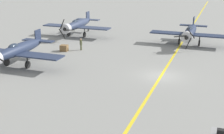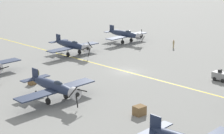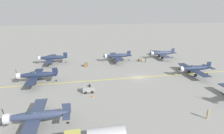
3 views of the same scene
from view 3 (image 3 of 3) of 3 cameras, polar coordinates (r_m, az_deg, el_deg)
ground_plane at (r=48.15m, az=8.72°, el=-3.37°), size 400.00×400.00×0.00m
taxiway_stripe at (r=48.15m, az=8.72°, el=-3.37°), size 0.30×160.00×0.01m
airplane_far_right at (r=63.15m, az=-19.04°, el=2.88°), size 12.00×9.98×3.65m
airplane_mid_right at (r=62.49m, az=1.55°, el=3.71°), size 12.00×9.98×3.65m
airplane_near_right at (r=69.09m, az=15.97°, el=4.39°), size 12.00×9.98×3.66m
airplane_far_center at (r=47.45m, az=-23.44°, el=-2.42°), size 12.00×9.98×3.79m
airplane_far_left at (r=29.87m, az=-23.42°, el=-14.44°), size 12.00×9.98×3.74m
airplane_near_center at (r=53.71m, az=25.23°, el=-0.40°), size 12.00×9.98×3.65m
tow_tractor at (r=39.22m, az=-7.63°, el=-7.14°), size 1.57×2.60×1.79m
ground_crew_walking at (r=61.94m, az=10.91°, el=2.23°), size 0.37×0.37×1.71m
ground_crew_inspecting at (r=33.92m, az=28.82°, el=-13.22°), size 0.40×0.40×1.81m
supply_crate_by_tanker at (r=57.45m, az=-8.47°, el=0.76°), size 1.51×1.31×1.16m
supply_crate_mid_lane at (r=63.45m, az=9.10°, el=2.23°), size 1.16×1.01×0.88m
traffic_cone at (r=37.37m, az=-6.26°, el=-9.28°), size 0.36×0.36×0.55m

